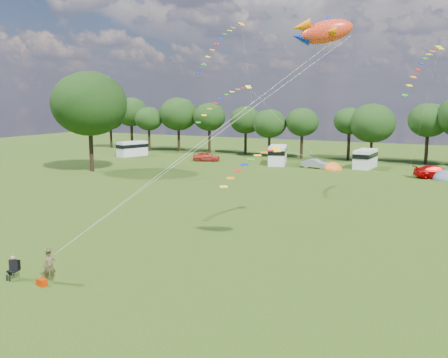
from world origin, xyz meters
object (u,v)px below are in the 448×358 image
at_px(car_b, 316,164).
at_px(tent_orange, 333,170).
at_px(campervan_a, 132,148).
at_px(fish_kite, 322,32).
at_px(campervan_c, 365,158).
at_px(tent_greyblue, 445,180).
at_px(camp_chair, 14,265).
at_px(campervan_b, 278,154).
at_px(car_a, 206,156).
at_px(kite_flyer, 49,266).
at_px(car_c, 436,172).
at_px(big_tree, 89,104).

relative_size(car_b, tent_orange, 1.26).
height_order(campervan_a, fish_kite, fish_kite).
distance_m(campervan_c, tent_greyblue, 12.56).
bearing_deg(camp_chair, campervan_b, 85.58).
distance_m(car_a, campervan_b, 11.51).
distance_m(campervan_c, kite_flyer, 53.29).
height_order(campervan_b, fish_kite, fish_kite).
bearing_deg(campervan_b, tent_orange, -118.81).
relative_size(tent_greyblue, fish_kite, 1.03).
distance_m(car_c, kite_flyer, 49.97).
height_order(car_a, tent_greyblue, car_a).
bearing_deg(big_tree, campervan_b, 41.78).
bearing_deg(big_tree, car_c, 18.88).
distance_m(big_tree, tent_greyblue, 46.09).
xyz_separation_m(campervan_b, kite_flyer, (6.21, -50.84, -0.60)).
distance_m(campervan_c, camp_chair, 54.06).
xyz_separation_m(car_b, car_c, (15.79, -1.98, 0.13)).
bearing_deg(car_b, campervan_b, 83.30).
xyz_separation_m(big_tree, kite_flyer, (26.14, -33.02, -8.12)).
bearing_deg(car_a, campervan_c, -103.65).
relative_size(kite_flyer, fish_kite, 0.54).
relative_size(car_b, tent_greyblue, 1.07).
distance_m(campervan_b, fish_kite, 48.92).
relative_size(car_b, campervan_a, 0.66).
xyz_separation_m(car_c, camp_chair, (-18.01, -47.86, 0.01)).
relative_size(car_a, kite_flyer, 2.43).
xyz_separation_m(tent_orange, camp_chair, (-4.77, -49.36, 0.76)).
bearing_deg(car_c, campervan_b, 57.45).
xyz_separation_m(tent_orange, tent_greyblue, (14.35, -2.24, -0.00)).
bearing_deg(tent_orange, campervan_a, 178.28).
bearing_deg(kite_flyer, tent_orange, 41.49).
height_order(campervan_b, camp_chair, campervan_b).
xyz_separation_m(big_tree, car_b, (26.20, 16.34, -8.38)).
bearing_deg(car_c, fish_kite, 151.45).
bearing_deg(car_c, car_b, 59.20).
bearing_deg(car_b, tent_orange, -94.14).
relative_size(campervan_c, tent_greyblue, 1.60).
height_order(car_a, camp_chair, car_a).
bearing_deg(car_a, camp_chair, 175.60).
bearing_deg(campervan_c, car_a, 101.43).
bearing_deg(campervan_b, campervan_a, 75.69).
bearing_deg(car_c, car_a, 62.51).
xyz_separation_m(big_tree, car_a, (8.52, 16.61, -8.29)).
xyz_separation_m(car_c, campervan_c, (-9.67, 5.55, 0.63)).
bearing_deg(car_b, campervan_a, 95.52).
bearing_deg(big_tree, car_b, 31.95).
relative_size(car_c, kite_flyer, 2.87).
height_order(car_b, fish_kite, fish_kite).
xyz_separation_m(tent_greyblue, camp_chair, (-19.12, -47.12, 0.76)).
relative_size(campervan_b, camp_chair, 4.68).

